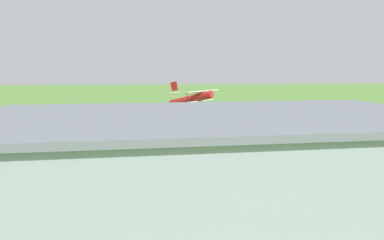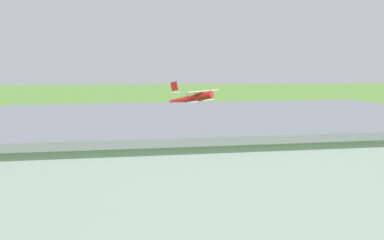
# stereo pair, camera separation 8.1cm
# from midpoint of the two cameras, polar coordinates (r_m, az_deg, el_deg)

# --- Properties ---
(ground_plane) EXTENTS (400.00, 400.00, 0.00)m
(ground_plane) POSITION_cam_midpoint_polar(r_m,az_deg,el_deg) (56.93, -5.56, -2.64)
(ground_plane) COLOR #568438
(hangar) EXTENTS (28.70, 17.53, 7.29)m
(hangar) POSITION_cam_midpoint_polar(r_m,az_deg,el_deg) (24.13, 3.51, -7.61)
(hangar) COLOR #99A3AD
(hangar) RESTS_ON ground_plane
(biplane) EXTENTS (7.94, 7.89, 4.30)m
(biplane) POSITION_cam_midpoint_polar(r_m,az_deg,el_deg) (56.19, 0.15, 3.11)
(biplane) COLOR #B21E1E
(car_blue) EXTENTS (2.42, 4.32, 1.62)m
(car_blue) POSITION_cam_midpoint_polar(r_m,az_deg,el_deg) (42.39, 16.44, -5.23)
(car_blue) COLOR #23389E
(car_blue) RESTS_ON ground_plane
(car_red) EXTENTS (2.18, 4.30, 1.60)m
(car_red) POSITION_cam_midpoint_polar(r_m,az_deg,el_deg) (39.10, -16.09, -6.31)
(car_red) COLOR red
(car_red) RESTS_ON ground_plane
(car_yellow) EXTENTS (2.54, 4.34, 1.61)m
(car_yellow) POSITION_cam_midpoint_polar(r_m,az_deg,el_deg) (40.04, -25.11, -6.40)
(car_yellow) COLOR gold
(car_yellow) RESTS_ON ground_plane
(person_by_parked_cars) EXTENTS (0.54, 0.54, 1.53)m
(person_by_parked_cars) POSITION_cam_midpoint_polar(r_m,az_deg,el_deg) (42.49, -15.00, -5.28)
(person_by_parked_cars) COLOR orange
(person_by_parked_cars) RESTS_ON ground_plane
(person_near_hangar_door) EXTENTS (0.46, 0.46, 1.56)m
(person_near_hangar_door) POSITION_cam_midpoint_polar(r_m,az_deg,el_deg) (42.78, 1.27, -4.91)
(person_near_hangar_door) COLOR #3F3F47
(person_near_hangar_door) RESTS_ON ground_plane
(person_at_fence_line) EXTENTS (0.38, 0.38, 1.63)m
(person_at_fence_line) POSITION_cam_midpoint_polar(r_m,az_deg,el_deg) (47.33, 16.68, -3.98)
(person_at_fence_line) COLOR beige
(person_at_fence_line) RESTS_ON ground_plane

